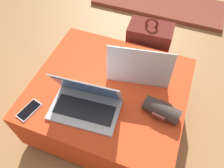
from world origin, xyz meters
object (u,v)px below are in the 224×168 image
Objects in this scene: laptop_near at (86,102)px; backpack at (147,49)px; cell_phone at (29,110)px; laptop_far at (139,68)px; wrist_brace at (162,110)px.

laptop_near is 0.79m from backpack.
laptop_near reaches higher than cell_phone.
cell_phone is 0.28× the size of backpack.
laptop_near is 0.76× the size of backpack.
laptop_far is 0.67m from cell_phone.
wrist_brace reaches higher than cell_phone.
backpack is at bearing 71.95° from laptop_near.
laptop_far is 1.94× the size of wrist_brace.
backpack is 0.70m from wrist_brace.
wrist_brace is at bearing 9.82° from laptop_near.
backpack is (0.17, 0.74, -0.22)m from laptop_near.
laptop_far is 2.75× the size of cell_phone.
backpack is at bearing 109.20° from wrist_brace.
cell_phone is at bearing 59.25° from backpack.
laptop_far is 0.46m from backpack.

